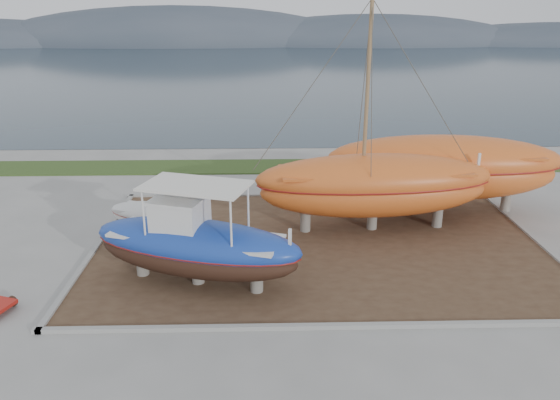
{
  "coord_description": "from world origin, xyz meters",
  "views": [
    {
      "loc": [
        -2.16,
        -16.47,
        9.42
      ],
      "look_at": [
        -1.62,
        4.0,
        2.01
      ],
      "focal_mm": 35.0,
      "sensor_mm": 36.0,
      "label": 1
    }
  ],
  "objects_px": {
    "white_dinghy": "(158,219)",
    "orange_sailboat": "(378,121)",
    "blue_caique": "(196,235)",
    "orange_bare_hull": "(442,175)"
  },
  "relations": [
    {
      "from": "white_dinghy",
      "to": "orange_sailboat",
      "type": "relative_size",
      "value": 0.43
    },
    {
      "from": "blue_caique",
      "to": "white_dinghy",
      "type": "relative_size",
      "value": 1.74
    },
    {
      "from": "blue_caique",
      "to": "white_dinghy",
      "type": "xyz_separation_m",
      "value": [
        -2.21,
        4.41,
        -1.18
      ]
    },
    {
      "from": "blue_caique",
      "to": "orange_bare_hull",
      "type": "bearing_deg",
      "value": 50.69
    },
    {
      "from": "blue_caique",
      "to": "orange_sailboat",
      "type": "height_order",
      "value": "orange_sailboat"
    },
    {
      "from": "blue_caique",
      "to": "orange_bare_hull",
      "type": "distance_m",
      "value": 12.74
    },
    {
      "from": "blue_caique",
      "to": "orange_sailboat",
      "type": "bearing_deg",
      "value": 51.69
    },
    {
      "from": "white_dinghy",
      "to": "orange_sailboat",
      "type": "distance_m",
      "value": 10.17
    },
    {
      "from": "white_dinghy",
      "to": "orange_bare_hull",
      "type": "bearing_deg",
      "value": 30.62
    },
    {
      "from": "white_dinghy",
      "to": "orange_bare_hull",
      "type": "relative_size",
      "value": 0.4
    }
  ]
}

